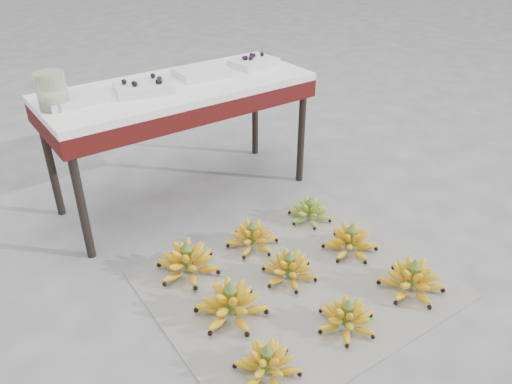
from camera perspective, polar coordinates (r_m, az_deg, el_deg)
ground at (r=2.24m, az=2.66°, el=-11.58°), size 60.00×60.00×0.00m
newspaper_mat at (r=2.30m, az=4.70°, el=-10.33°), size 1.28×1.08×0.01m
bunch_front_left at (r=1.90m, az=1.26°, el=-19.02°), size 0.30×0.30×0.15m
bunch_front_center at (r=2.09m, az=10.34°, el=-13.92°), size 0.30×0.30×0.15m
bunch_front_right at (r=2.32m, az=17.38°, el=-9.54°), size 0.29×0.29×0.17m
bunch_mid_left at (r=2.10m, az=-2.89°, el=-12.60°), size 0.32×0.32×0.18m
bunch_mid_center at (r=2.29m, az=3.84°, el=-8.70°), size 0.30×0.30×0.15m
bunch_mid_right at (r=2.48m, az=10.72°, el=-5.58°), size 0.32×0.32×0.16m
bunch_back_left at (r=2.33m, az=-7.81°, el=-7.88°), size 0.32×0.32×0.18m
bunch_back_center at (r=2.47m, az=-0.42°, el=-5.19°), size 0.28×0.28×0.15m
bunch_back_right at (r=2.69m, az=6.16°, el=-2.25°), size 0.23×0.23×0.14m
vendor_table at (r=2.70m, az=-8.74°, el=10.57°), size 1.41×0.56×0.68m
tray_far_left at (r=2.52m, az=-20.28°, el=9.91°), size 0.25×0.18×0.04m
tray_left at (r=2.57m, az=-12.71°, el=11.59°), size 0.31×0.26×0.07m
tray_right at (r=2.77m, az=-6.22°, el=13.41°), size 0.28×0.21×0.04m
tray_far_right at (r=2.94m, az=-0.28°, el=14.61°), size 0.27×0.21×0.06m
glass_jar at (r=2.46m, az=-22.30°, el=10.67°), size 0.17×0.17×0.17m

